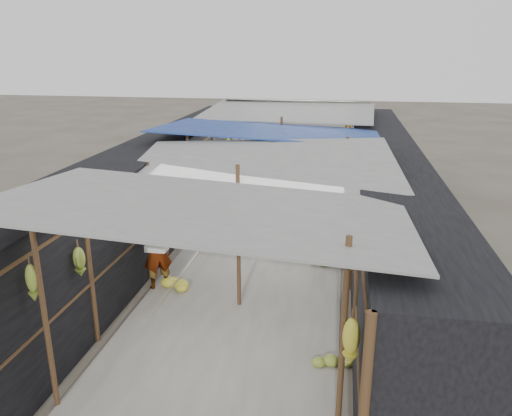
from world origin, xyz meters
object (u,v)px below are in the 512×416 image
Objects in this scene: black_basin at (333,196)px; vendor_elderly at (157,252)px; vendor_seated at (325,190)px; shopper_blue at (247,186)px; crate_near at (289,239)px.

vendor_elderly reaches higher than black_basin.
vendor_seated reaches higher than black_basin.
shopper_blue is at bearing -135.16° from vendor_elderly.
vendor_elderly is 1.50× the size of vendor_seated.
crate_near reaches higher than black_basin.
crate_near is 0.45× the size of vendor_seated.
vendor_elderly is 6.50m from vendor_seated.
black_basin is 0.39× the size of shopper_blue.
vendor_elderly is at bearing -111.87° from shopper_blue.
black_basin is at bearing 86.08° from crate_near.
black_basin is at bearing 30.55° from shopper_blue.
vendor_elderly is 4.60m from shopper_blue.
vendor_seated is at bearing 87.19° from crate_near.
vendor_elderly is 0.88× the size of shopper_blue.
vendor_elderly is (-3.19, -6.55, 0.65)m from black_basin.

